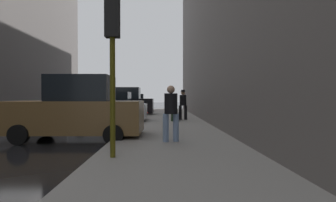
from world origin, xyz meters
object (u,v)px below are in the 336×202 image
object	(u,v)px
parked_red_hatchback	(132,103)
pedestrian_with_fedora	(183,103)
parked_black_suv	(125,103)
rolling_suitcase	(174,115)
parked_silver_sedan	(110,108)
fire_hydrant	(145,112)
parked_bronze_suv	(77,111)
pedestrian_in_jeans	(171,110)
traffic_light	(112,42)

from	to	relation	value
parked_red_hatchback	pedestrian_with_fedora	world-z (taller)	pedestrian_with_fedora
parked_black_suv	rolling_suitcase	world-z (taller)	parked_black_suv
pedestrian_with_fedora	parked_black_suv	bearing A→B (deg)	128.71
rolling_suitcase	parked_silver_sedan	bearing A→B (deg)	175.69
fire_hydrant	pedestrian_with_fedora	world-z (taller)	pedestrian_with_fedora
parked_red_hatchback	fire_hydrant	bearing A→B (deg)	-78.10
parked_bronze_suv	parked_black_suv	bearing A→B (deg)	90.00
pedestrian_in_jeans	rolling_suitcase	bearing A→B (deg)	86.55
parked_black_suv	parked_silver_sedan	bearing A→B (deg)	-90.00
parked_red_hatchback	pedestrian_with_fedora	xyz separation A→B (m)	(4.20, -10.64, 0.29)
parked_bronze_suv	parked_black_suv	size ratio (longest dim) A/B	1.00
parked_silver_sedan	parked_red_hatchback	bearing A→B (deg)	90.00
parked_bronze_suv	pedestrian_with_fedora	size ratio (longest dim) A/B	2.61
parked_red_hatchback	rolling_suitcase	distance (m)	11.94
parked_red_hatchback	fire_hydrant	size ratio (longest dim) A/B	6.06
parked_black_suv	rolling_suitcase	xyz separation A→B (m)	(3.65, -5.97, -0.54)
parked_black_suv	pedestrian_in_jeans	bearing A→B (deg)	-75.78
parked_bronze_suv	rolling_suitcase	size ratio (longest dim) A/B	4.45
parked_bronze_suv	fire_hydrant	bearing A→B (deg)	77.82
parked_silver_sedan	pedestrian_with_fedora	world-z (taller)	pedestrian_with_fedora
parked_silver_sedan	pedestrian_in_jeans	xyz separation A→B (m)	(3.24, -7.08, 0.26)
pedestrian_with_fedora	rolling_suitcase	size ratio (longest dim) A/B	1.71
rolling_suitcase	parked_red_hatchback	bearing A→B (deg)	107.79
fire_hydrant	traffic_light	world-z (taller)	traffic_light
rolling_suitcase	pedestrian_in_jeans	bearing A→B (deg)	-93.45
traffic_light	parked_black_suv	bearing A→B (deg)	97.14
fire_hydrant	traffic_light	distance (m)	11.86
parked_silver_sedan	pedestrian_in_jeans	size ratio (longest dim) A/B	2.46
parked_red_hatchback	parked_black_suv	bearing A→B (deg)	-90.00
traffic_light	rolling_suitcase	size ratio (longest dim) A/B	3.46
rolling_suitcase	parked_black_suv	bearing A→B (deg)	121.44
parked_silver_sedan	pedestrian_in_jeans	bearing A→B (deg)	-65.44
parked_silver_sedan	traffic_light	distance (m)	9.49
parked_black_suv	traffic_light	world-z (taller)	traffic_light
parked_bronze_suv	parked_silver_sedan	bearing A→B (deg)	90.00
parked_bronze_suv	traffic_light	size ratio (longest dim) A/B	1.29
parked_red_hatchback	pedestrian_in_jeans	size ratio (longest dim) A/B	2.50
fire_hydrant	parked_red_hatchback	bearing A→B (deg)	101.90
parked_black_suv	pedestrian_with_fedora	bearing A→B (deg)	-51.29
parked_black_suv	pedestrian_with_fedora	world-z (taller)	parked_black_suv
parked_bronze_suv	fire_hydrant	world-z (taller)	parked_bronze_suv
parked_silver_sedan	pedestrian_in_jeans	distance (m)	7.79
pedestrian_in_jeans	rolling_suitcase	world-z (taller)	pedestrian_in_jeans
parked_silver_sedan	parked_black_suv	xyz separation A→B (m)	(-0.00, 5.69, 0.18)
pedestrian_in_jeans	rolling_suitcase	size ratio (longest dim) A/B	1.64
parked_red_hatchback	pedestrian_with_fedora	distance (m)	11.45
parked_black_suv	traffic_light	distance (m)	15.02
parked_red_hatchback	parked_bronze_suv	bearing A→B (deg)	-90.00
parked_silver_sedan	pedestrian_with_fedora	xyz separation A→B (m)	(4.20, 0.45, 0.29)
parked_black_suv	pedestrian_in_jeans	size ratio (longest dim) A/B	2.70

